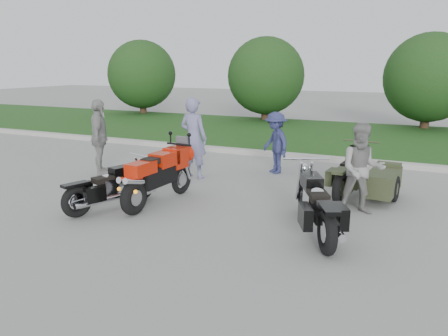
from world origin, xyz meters
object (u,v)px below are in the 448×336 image
at_px(person_denim, 275,143).
at_px(person_back, 100,137).
at_px(cruiser_left, 108,189).
at_px(person_stripe, 194,138).
at_px(person_grey, 362,169).
at_px(cruiser_right, 316,208).
at_px(sportbike_red, 157,174).
at_px(cruiser_sidecar, 369,179).

xyz_separation_m(person_denim, person_back, (-3.95, -1.97, 0.16)).
distance_m(cruiser_left, person_stripe, 2.90).
height_order(person_grey, person_denim, person_grey).
bearing_deg(cruiser_right, sportbike_red, 148.64).
distance_m(cruiser_right, person_denim, 4.23).
bearing_deg(person_back, cruiser_sidecar, -117.90).
bearing_deg(sportbike_red, person_denim, 73.50).
distance_m(sportbike_red, person_stripe, 2.22).
bearing_deg(person_stripe, sportbike_red, 104.15).
height_order(sportbike_red, person_grey, person_grey).
height_order(person_grey, person_back, person_back).
height_order(sportbike_red, cruiser_right, sportbike_red).
bearing_deg(person_stripe, cruiser_left, 87.78).
relative_size(cruiser_sidecar, person_grey, 1.34).
bearing_deg(cruiser_right, cruiser_sidecar, 52.32).
height_order(cruiser_right, cruiser_sidecar, cruiser_right).
xyz_separation_m(cruiser_sidecar, person_stripe, (-4.11, 0.01, 0.57)).
relative_size(person_stripe, person_grey, 1.16).
bearing_deg(sportbike_red, cruiser_right, -1.37).
xyz_separation_m(cruiser_left, person_grey, (4.43, 1.74, 0.45)).
xyz_separation_m(cruiser_sidecar, person_grey, (-0.03, -1.07, 0.44)).
xyz_separation_m(sportbike_red, person_back, (-2.64, 1.47, 0.33)).
distance_m(cruiser_sidecar, person_denim, 2.79).
relative_size(person_denim, person_back, 0.83).
relative_size(sportbike_red, person_stripe, 1.13).
xyz_separation_m(cruiser_sidecar, person_back, (-6.40, -0.68, 0.54)).
bearing_deg(person_stripe, cruiser_sidecar, -175.30).
bearing_deg(sportbike_red, person_back, 155.27).
height_order(person_stripe, person_denim, person_stripe).
bearing_deg(cruiser_left, person_stripe, 101.64).
bearing_deg(person_back, person_denim, -97.55).
relative_size(cruiser_sidecar, person_back, 1.20).
bearing_deg(sportbike_red, person_grey, 20.61).
bearing_deg(person_back, cruiser_left, -171.62).
xyz_separation_m(person_grey, person_back, (-6.37, 0.38, 0.10)).
bearing_deg(cruiser_right, person_back, 137.37).
xyz_separation_m(sportbike_red, person_denim, (1.31, 3.44, 0.17)).
relative_size(person_grey, person_back, 0.90).
distance_m(sportbike_red, cruiser_sidecar, 4.33).
bearing_deg(person_back, cruiser_right, -140.97).
distance_m(cruiser_right, person_back, 6.16).
bearing_deg(cruiser_left, cruiser_sidecar, 50.91).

